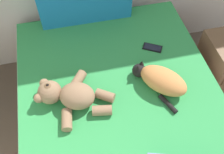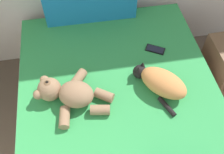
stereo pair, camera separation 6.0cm
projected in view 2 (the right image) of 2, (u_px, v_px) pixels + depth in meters
bed at (120, 120)px, 2.01m from camera, size 1.45×1.94×0.58m
cat at (161, 82)px, 1.78m from camera, size 0.37×0.42×0.15m
teddy_bear at (69, 93)px, 1.72m from camera, size 0.53×0.44×0.17m
cell_phone at (155, 49)px, 2.05m from camera, size 0.16×0.14×0.01m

